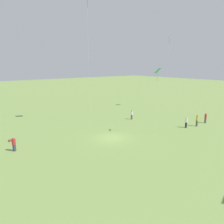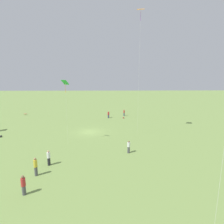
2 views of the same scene
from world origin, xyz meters
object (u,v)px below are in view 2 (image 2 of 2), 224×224
object	(u,v)px
person_4	(129,147)
person_5	(108,115)
person_1	(124,113)
dog_1	(25,114)
person_3	(23,185)
person_0	(36,167)
picnic_bag_1	(1,136)
person_2	(49,158)
kite_5	(141,15)
kite_2	(65,85)
picnic_bag_0	(123,118)

from	to	relation	value
person_4	person_5	distance (m)	21.45
person_1	dog_1	xyz separation A→B (m)	(1.83, 26.78, -0.53)
person_4	person_3	bearing A→B (deg)	33.10
person_0	dog_1	xyz separation A→B (m)	(30.85, 15.06, -0.65)
person_4	person_0	bearing A→B (deg)	20.84
picnic_bag_1	person_4	bearing A→B (deg)	-108.53
person_2	dog_1	xyz separation A→B (m)	(28.70, 15.65, -0.56)
person_1	kite_5	size ratio (longest dim) A/B	0.08
person_2	picnic_bag_1	bearing A→B (deg)	-71.75
kite_5	person_4	bearing A→B (deg)	-51.67
kite_2	person_5	bearing A→B (deg)	-32.78
person_3	picnic_bag_1	world-z (taller)	person_3
person_2	person_5	xyz separation A→B (m)	(24.41, -6.96, -0.04)
kite_5	picnic_bag_1	size ratio (longest dim) A/B	53.92
dog_1	person_4	bearing A→B (deg)	39.62
person_2	person_5	bearing A→B (deg)	-135.95
person_3	kite_5	bearing A→B (deg)	20.66
kite_2	kite_5	xyz separation A→B (m)	(3.96, -11.23, 10.51)
kite_5	picnic_bag_1	bearing A→B (deg)	-122.10
person_4	kite_2	xyz separation A→B (m)	(3.61, 8.77, 8.03)
person_4	dog_1	size ratio (longest dim) A/B	2.05
person_2	picnic_bag_1	size ratio (longest dim) A/B	4.66
person_0	person_4	bearing A→B (deg)	-24.55
person_2	person_1	bearing A→B (deg)	-142.55
person_0	person_4	distance (m)	11.33
person_5	kite_2	world-z (taller)	kite_2
person_2	person_4	xyz separation A→B (m)	(3.11, -9.44, -0.04)
person_1	picnic_bag_1	distance (m)	28.03
kite_2	dog_1	distance (m)	28.68
person_5	kite_2	xyz separation A→B (m)	(-17.69, 6.29, 8.03)
kite_5	picnic_bag_0	world-z (taller)	kite_5
kite_2	person_4	bearing A→B (deg)	-125.62
picnic_bag_0	person_4	bearing A→B (deg)	176.52
person_3	dog_1	xyz separation A→B (m)	(33.85, 15.23, -0.56)
person_2	picnic_bag_1	distance (m)	15.12
person_0	picnic_bag_0	distance (m)	28.48
dog_1	person_0	bearing A→B (deg)	21.21
person_5	kite_2	bearing A→B (deg)	-113.58
person_4	person_5	xyz separation A→B (m)	(21.31, 2.48, 0.00)
person_0	kite_2	bearing A→B (deg)	29.68
person_4	kite_2	world-z (taller)	kite_2
person_1	picnic_bag_1	world-z (taller)	person_1
person_5	person_2	bearing A→B (deg)	-109.93
picnic_bag_0	person_0	bearing A→B (deg)	156.62
person_3	person_4	xyz separation A→B (m)	(8.26, -9.86, -0.04)
person_4	kite_2	distance (m)	12.43
person_5	kite_5	world-z (taller)	kite_5
person_3	kite_2	xyz separation A→B (m)	(11.87, -1.09, 7.99)
person_4	kite_5	size ratio (longest dim) A/B	0.08
person_3	person_4	bearing A→B (deg)	8.49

